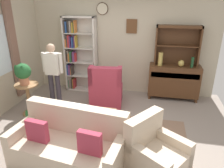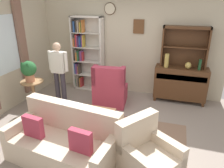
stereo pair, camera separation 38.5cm
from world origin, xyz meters
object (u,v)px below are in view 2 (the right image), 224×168
object	(u,v)px
bookshelf	(85,53)
sideboard	(180,83)
wingback_chair	(110,90)
plant_stand	(34,92)
armchair_floral	(148,157)
coffee_table	(94,114)
vase_tall	(167,60)
sideboard_hutch	(185,41)
bottle_wine	(200,65)
vase_round	(188,65)
person_reading	(59,69)
couch_floral	(64,143)
potted_plant_small	(35,110)
potted_plant_large	(29,70)
book_stack	(89,110)

from	to	relation	value
bookshelf	sideboard	world-z (taller)	bookshelf
wingback_chair	plant_stand	xyz separation A→B (m)	(-1.65, -0.82, 0.07)
armchair_floral	coffee_table	bearing A→B (deg)	144.53
sideboard	coffee_table	distance (m)	2.52
armchair_floral	wingback_chair	size ratio (longest dim) A/B	1.02
bookshelf	vase_tall	bearing A→B (deg)	-4.09
sideboard_hutch	bottle_wine	distance (m)	0.67
vase_round	bottle_wine	xyz separation A→B (m)	(0.26, -0.02, 0.05)
plant_stand	coffee_table	size ratio (longest dim) A/B	0.93
person_reading	coffee_table	bearing A→B (deg)	-35.70
vase_tall	bottle_wine	world-z (taller)	vase_tall
armchair_floral	vase_round	bearing A→B (deg)	78.57
vase_tall	vase_round	distance (m)	0.53
couch_floral	armchair_floral	distance (m)	1.37
bottle_wine	couch_floral	bearing A→B (deg)	-128.13
bottle_wine	couch_floral	distance (m)	3.60
sideboard_hutch	potted_plant_small	world-z (taller)	sideboard_hutch
potted_plant_small	person_reading	size ratio (longest dim) A/B	0.20
vase_round	wingback_chair	bearing A→B (deg)	-159.79
potted_plant_large	coffee_table	bearing A→B (deg)	-11.24
vase_tall	plant_stand	world-z (taller)	vase_tall
couch_floral	coffee_table	size ratio (longest dim) A/B	2.37
vase_tall	coffee_table	world-z (taller)	vase_tall
vase_tall	wingback_chair	bearing A→B (deg)	-153.11
person_reading	armchair_floral	bearing A→B (deg)	-35.59
couch_floral	plant_stand	size ratio (longest dim) A/B	2.54
sideboard	potted_plant_small	world-z (taller)	sideboard
plant_stand	book_stack	size ratio (longest dim) A/B	3.57
wingback_chair	potted_plant_large	distance (m)	1.98
sideboard_hutch	vase_tall	distance (m)	0.64
potted_plant_small	coffee_table	distance (m)	1.47
vase_tall	vase_round	bearing A→B (deg)	1.49
sideboard	potted_plant_large	distance (m)	3.72
armchair_floral	potted_plant_large	world-z (taller)	potted_plant_large
sideboard_hutch	bottle_wine	bearing A→B (deg)	-26.96
plant_stand	potted_plant_large	xyz separation A→B (m)	(-0.02, -0.03, 0.57)
bookshelf	person_reading	bearing A→B (deg)	-103.08
vase_round	couch_floral	size ratio (longest dim) A/B	0.09
coffee_table	bottle_wine	bearing A→B (deg)	42.09
bookshelf	plant_stand	bearing A→B (deg)	-111.34
sideboard	couch_floral	size ratio (longest dim) A/B	0.69
bookshelf	sideboard_hutch	world-z (taller)	bookshelf
bottle_wine	couch_floral	size ratio (longest dim) A/B	0.14
wingback_chair	coffee_table	distance (m)	1.19
bottle_wine	coffee_table	xyz separation A→B (m)	(-2.02, -1.82, -0.70)
sideboard_hutch	vase_tall	bearing A→B (deg)	-154.11
sideboard_hutch	potted_plant_large	xyz separation A→B (m)	(-3.34, -1.68, -0.53)
coffee_table	book_stack	bearing A→B (deg)	-146.43
armchair_floral	wingback_chair	world-z (taller)	wingback_chair
bookshelf	potted_plant_large	world-z (taller)	bookshelf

